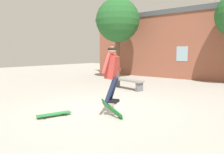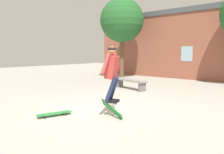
{
  "view_description": "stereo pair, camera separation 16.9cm",
  "coord_description": "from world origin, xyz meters",
  "px_view_note": "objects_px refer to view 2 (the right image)",
  "views": [
    {
      "loc": [
        4.0,
        -4.57,
        1.63
      ],
      "look_at": [
        0.54,
        -0.29,
        1.01
      ],
      "focal_mm": 35.0,
      "sensor_mm": 36.0,
      "label": 1
    },
    {
      "loc": [
        4.13,
        -4.46,
        1.63
      ],
      "look_at": [
        0.54,
        -0.29,
        1.01
      ],
      "focal_mm": 35.0,
      "sensor_mm": 36.0,
      "label": 2
    }
  ],
  "objects_px": {
    "tree_left": "(122,21)",
    "skater": "(112,69)",
    "park_bench": "(130,82)",
    "skateboard_flipping": "(112,109)",
    "skateboard_resting": "(54,113)"
  },
  "relations": [
    {
      "from": "skater",
      "to": "skateboard_resting",
      "type": "bearing_deg",
      "value": -156.8
    },
    {
      "from": "tree_left",
      "to": "skateboard_resting",
      "type": "xyz_separation_m",
      "value": [
        3.99,
        -7.88,
        -3.56
      ]
    },
    {
      "from": "tree_left",
      "to": "skater",
      "type": "height_order",
      "value": "tree_left"
    },
    {
      "from": "skateboard_resting",
      "to": "park_bench",
      "type": "bearing_deg",
      "value": 30.75
    },
    {
      "from": "tree_left",
      "to": "skateboard_resting",
      "type": "bearing_deg",
      "value": -63.12
    },
    {
      "from": "tree_left",
      "to": "skater",
      "type": "bearing_deg",
      "value": -53.46
    },
    {
      "from": "park_bench",
      "to": "skateboard_resting",
      "type": "bearing_deg",
      "value": -65.31
    },
    {
      "from": "tree_left",
      "to": "park_bench",
      "type": "bearing_deg",
      "value": -46.84
    },
    {
      "from": "skateboard_flipping",
      "to": "skateboard_resting",
      "type": "xyz_separation_m",
      "value": [
        -1.14,
        -0.94,
        -0.13
      ]
    },
    {
      "from": "skateboard_resting",
      "to": "skateboard_flipping",
      "type": "bearing_deg",
      "value": -31.55
    },
    {
      "from": "skateboard_flipping",
      "to": "skater",
      "type": "bearing_deg",
      "value": 133.5
    },
    {
      "from": "skateboard_flipping",
      "to": "skateboard_resting",
      "type": "relative_size",
      "value": 0.93
    },
    {
      "from": "tree_left",
      "to": "skateboard_flipping",
      "type": "xyz_separation_m",
      "value": [
        5.13,
        -6.93,
        -3.44
      ]
    },
    {
      "from": "park_bench",
      "to": "skateboard_flipping",
      "type": "height_order",
      "value": "park_bench"
    },
    {
      "from": "tree_left",
      "to": "skateboard_flipping",
      "type": "distance_m",
      "value": 9.29
    }
  ]
}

